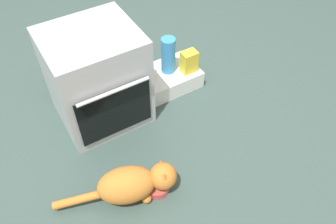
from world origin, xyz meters
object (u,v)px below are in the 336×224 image
Objects in this scene: cat at (133,183)px; water_bottle at (168,55)px; food_bowl at (157,187)px; sauce_jar at (148,70)px; oven at (97,78)px; soda_can at (168,54)px; pantry_cabinet at (169,78)px; snack_bag at (189,62)px.

water_bottle is at bearing 65.31° from cat.
food_bowl is 0.50× the size of water_bottle.
cat is at bearing -132.71° from water_bottle.
cat is (-0.14, 0.04, 0.10)m from food_bowl.
water_bottle reaches higher than cat.
sauce_jar is at bearing 73.46° from cat.
cat is at bearing -124.56° from sauce_jar.
oven is at bearing 99.07° from cat.
soda_can is at bearing 59.86° from water_bottle.
sauce_jar is at bearing 5.65° from oven.
pantry_cabinet is 1.52× the size of water_bottle.
oven is 3.96× the size of snack_bag.
food_bowl is 1.13m from soda_can.
sauce_jar is (0.40, 0.82, 0.18)m from food_bowl.
water_bottle is (-0.00, 0.01, 0.22)m from pantry_cabinet.
oven reaches higher than pantry_cabinet.
snack_bag reaches higher than pantry_cabinet.
oven is 4.75× the size of food_bowl.
food_bowl is 0.83× the size of snack_bag.
water_bottle is 2.14× the size of sauce_jar.
pantry_cabinet is 0.98m from food_bowl.
cat is 1.09m from snack_bag.
snack_bag is (0.73, -0.06, -0.12)m from oven.
water_bottle reaches higher than soda_can.
food_bowl is 1.07× the size of sauce_jar.
snack_bag is (0.84, 0.68, 0.10)m from cat.
soda_can reaches higher than cat.
oven reaches higher than sauce_jar.
sauce_jar reaches higher than pantry_cabinet.
soda_can is at bearing 12.01° from oven.
soda_can is 0.16m from water_bottle.
pantry_cabinet is at bearing -117.30° from soda_can.
snack_bag is (0.14, -0.09, -0.06)m from water_bottle.
sauce_jar is (-0.17, 0.01, -0.08)m from water_bottle.
oven is at bearing -174.35° from sauce_jar.
snack_bag is (0.14, -0.07, 0.16)m from pantry_cabinet.
pantry_cabinet is at bearing -8.26° from sauce_jar.
pantry_cabinet is at bearing 1.62° from oven.
water_bottle reaches higher than pantry_cabinet.
snack_bag reaches higher than food_bowl.
sauce_jar reaches higher than food_bowl.
snack_bag is at bearing -28.77° from pantry_cabinet.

